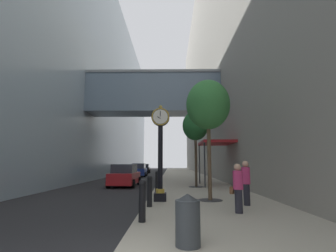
# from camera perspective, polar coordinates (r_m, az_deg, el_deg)

# --- Properties ---
(ground_plane) EXTENTS (110.00, 110.00, 0.00)m
(ground_plane) POSITION_cam_1_polar(r_m,az_deg,el_deg) (31.00, -1.37, -11.77)
(ground_plane) COLOR #262628
(ground_plane) RESTS_ON ground
(sidewalk_right) EXTENTS (5.77, 80.00, 0.14)m
(sidewalk_right) POSITION_cam_1_polar(r_m,az_deg,el_deg) (34.02, 3.78, -11.33)
(sidewalk_right) COLOR #ADA593
(sidewalk_right) RESTS_ON ground
(building_block_left) EXTENTS (22.05, 80.00, 26.58)m
(building_block_left) POSITION_cam_1_polar(r_m,az_deg,el_deg) (37.83, -18.88, 9.65)
(building_block_left) COLOR #93A8B7
(building_block_left) RESTS_ON ground
(building_block_right) EXTENTS (9.00, 80.00, 33.32)m
(building_block_right) POSITION_cam_1_polar(r_m,az_deg,el_deg) (38.14, 15.07, 14.80)
(building_block_right) COLOR gray
(building_block_right) RESTS_ON ground
(street_clock) EXTENTS (0.84, 0.55, 4.37)m
(street_clock) POSITION_cam_1_polar(r_m,az_deg,el_deg) (11.46, -1.76, -4.87)
(street_clock) COLOR black
(street_clock) RESTS_ON sidewalk_right
(bollard_nearest) EXTENTS (0.22, 0.22, 1.20)m
(bollard_nearest) POSITION_cam_1_polar(r_m,az_deg,el_deg) (7.61, -5.91, -16.43)
(bollard_nearest) COLOR black
(bollard_nearest) RESTS_ON sidewalk_right
(bollard_second) EXTENTS (0.22, 0.22, 1.20)m
(bollard_second) POSITION_cam_1_polar(r_m,az_deg,el_deg) (10.07, -4.23, -14.46)
(bollard_second) COLOR black
(bollard_second) RESTS_ON sidewalk_right
(bollard_fourth) EXTENTS (0.22, 0.22, 1.20)m
(bollard_fourth) POSITION_cam_1_polar(r_m,az_deg,el_deg) (15.02, -2.57, -12.45)
(bollard_fourth) COLOR black
(bollard_fourth) RESTS_ON sidewalk_right
(bollard_fifth) EXTENTS (0.22, 0.22, 1.20)m
(bollard_fifth) POSITION_cam_1_polar(r_m,az_deg,el_deg) (17.50, -2.10, -11.88)
(bollard_fifth) COLOR black
(bollard_fifth) RESTS_ON sidewalk_right
(street_tree_near) EXTENTS (2.07, 2.07, 5.64)m
(street_tree_near) POSITION_cam_1_polar(r_m,az_deg,el_deg) (12.09, 9.15, 4.67)
(street_tree_near) COLOR #333335
(street_tree_near) RESTS_ON sidewalk_right
(street_tree_mid_near) EXTENTS (1.87, 1.87, 5.44)m
(street_tree_mid_near) POSITION_cam_1_polar(r_m,az_deg,el_deg) (18.19, 6.30, -0.07)
(street_tree_mid_near) COLOR #333335
(street_tree_mid_near) RESTS_ON sidewalk_right
(trash_bin) EXTENTS (0.53, 0.53, 1.05)m
(trash_bin) POSITION_cam_1_polar(r_m,az_deg,el_deg) (5.53, 4.55, -20.48)
(trash_bin) COLOR #383D42
(trash_bin) RESTS_ON sidewalk_right
(pedestrian_walking) EXTENTS (0.52, 0.46, 1.66)m
(pedestrian_walking) POSITION_cam_1_polar(r_m,az_deg,el_deg) (9.12, 15.73, -13.27)
(pedestrian_walking) COLOR #23232D
(pedestrian_walking) RESTS_ON sidewalk_right
(pedestrian_by_clock) EXTENTS (0.45, 0.45, 1.77)m
(pedestrian_by_clock) POSITION_cam_1_polar(r_m,az_deg,el_deg) (10.80, 17.46, -12.01)
(pedestrian_by_clock) COLOR #23232D
(pedestrian_by_clock) RESTS_ON sidewalk_right
(storefront_awning) EXTENTS (2.40, 3.60, 3.30)m
(storefront_awning) POSITION_cam_1_polar(r_m,az_deg,el_deg) (19.50, 10.85, -3.98)
(storefront_awning) COLOR maroon
(storefront_awning) RESTS_ON sidewalk_right
(car_blue_near) EXTENTS (2.06, 4.69, 1.73)m
(car_blue_near) POSITION_cam_1_polar(r_m,az_deg,el_deg) (33.84, -6.64, -10.02)
(car_blue_near) COLOR navy
(car_blue_near) RESTS_ON ground
(car_red_mid) EXTENTS (2.11, 4.28, 1.71)m
(car_red_mid) POSITION_cam_1_polar(r_m,az_deg,el_deg) (20.08, -9.88, -11.14)
(car_red_mid) COLOR #AD191E
(car_red_mid) RESTS_ON ground
(car_black_far) EXTENTS (2.14, 4.14, 1.59)m
(car_black_far) POSITION_cam_1_polar(r_m,az_deg,el_deg) (44.02, -5.49, -9.72)
(car_black_far) COLOR black
(car_black_far) RESTS_ON ground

